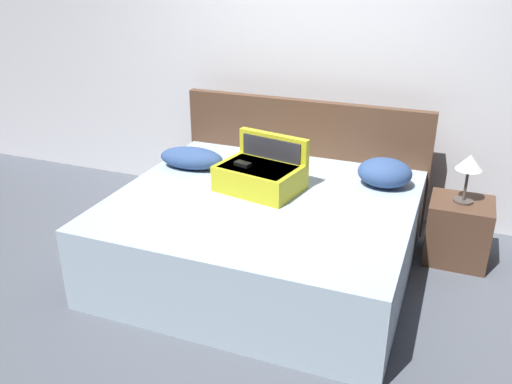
{
  "coord_description": "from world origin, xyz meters",
  "views": [
    {
      "loc": [
        1.18,
        -2.75,
        2.11
      ],
      "look_at": [
        0.0,
        0.26,
        0.67
      ],
      "focal_mm": 38.07,
      "sensor_mm": 36.0,
      "label": 1
    }
  ],
  "objects_px": {
    "hard_case_large": "(261,174)",
    "table_lamp": "(469,165)",
    "bed": "(263,234)",
    "pillow_center_head": "(385,173)",
    "nightstand": "(458,231)",
    "pillow_near_headboard": "(191,158)"
  },
  "relations": [
    {
      "from": "bed",
      "to": "hard_case_large",
      "type": "bearing_deg",
      "value": 117.78
    },
    {
      "from": "bed",
      "to": "nightstand",
      "type": "bearing_deg",
      "value": 27.06
    },
    {
      "from": "pillow_near_headboard",
      "to": "table_lamp",
      "type": "xyz_separation_m",
      "value": [
        1.99,
        0.34,
        0.1
      ]
    },
    {
      "from": "hard_case_large",
      "to": "table_lamp",
      "type": "bearing_deg",
      "value": 32.37
    },
    {
      "from": "pillow_near_headboard",
      "to": "table_lamp",
      "type": "relative_size",
      "value": 1.41
    },
    {
      "from": "pillow_near_headboard",
      "to": "table_lamp",
      "type": "distance_m",
      "value": 2.02
    },
    {
      "from": "pillow_near_headboard",
      "to": "pillow_center_head",
      "type": "relative_size",
      "value": 1.32
    },
    {
      "from": "table_lamp",
      "to": "hard_case_large",
      "type": "bearing_deg",
      "value": -158.91
    },
    {
      "from": "table_lamp",
      "to": "pillow_near_headboard",
      "type": "bearing_deg",
      "value": -170.35
    },
    {
      "from": "hard_case_large",
      "to": "table_lamp",
      "type": "xyz_separation_m",
      "value": [
        1.35,
        0.52,
        0.07
      ]
    },
    {
      "from": "nightstand",
      "to": "table_lamp",
      "type": "bearing_deg",
      "value": 0.0
    },
    {
      "from": "bed",
      "to": "hard_case_large",
      "type": "distance_m",
      "value": 0.43
    },
    {
      "from": "pillow_center_head",
      "to": "table_lamp",
      "type": "relative_size",
      "value": 1.07
    },
    {
      "from": "pillow_center_head",
      "to": "nightstand",
      "type": "xyz_separation_m",
      "value": [
        0.55,
        0.14,
        -0.43
      ]
    },
    {
      "from": "nightstand",
      "to": "pillow_near_headboard",
      "type": "bearing_deg",
      "value": -170.35
    },
    {
      "from": "nightstand",
      "to": "table_lamp",
      "type": "distance_m",
      "value": 0.51
    },
    {
      "from": "hard_case_large",
      "to": "pillow_center_head",
      "type": "height_order",
      "value": "hard_case_large"
    },
    {
      "from": "pillow_center_head",
      "to": "nightstand",
      "type": "bearing_deg",
      "value": 14.76
    },
    {
      "from": "bed",
      "to": "hard_case_large",
      "type": "height_order",
      "value": "hard_case_large"
    },
    {
      "from": "pillow_center_head",
      "to": "bed",
      "type": "bearing_deg",
      "value": -145.11
    },
    {
      "from": "pillow_near_headboard",
      "to": "table_lamp",
      "type": "height_order",
      "value": "table_lamp"
    },
    {
      "from": "bed",
      "to": "hard_case_large",
      "type": "xyz_separation_m",
      "value": [
        -0.07,
        0.13,
        0.4
      ]
    }
  ]
}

